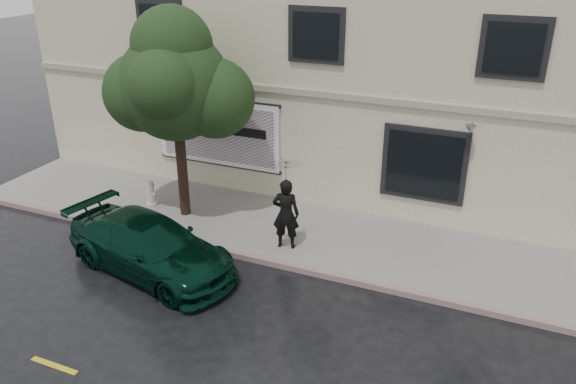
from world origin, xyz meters
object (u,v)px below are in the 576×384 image
at_px(car, 150,246).
at_px(street_tree, 175,86).
at_px(pedestrian, 286,214).
at_px(fire_hydrant, 151,193).

bearing_deg(car, street_tree, 28.51).
relative_size(pedestrian, fire_hydrant, 2.38).
bearing_deg(fire_hydrant, pedestrian, -32.68).
relative_size(car, street_tree, 0.89).
bearing_deg(car, fire_hydrant, 48.03).
bearing_deg(street_tree, car, -74.14).
relative_size(car, pedestrian, 2.46).
relative_size(pedestrian, street_tree, 0.36).
distance_m(car, street_tree, 4.37).
relative_size(car, fire_hydrant, 5.86).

